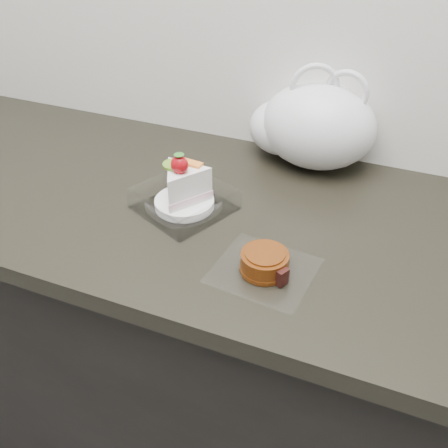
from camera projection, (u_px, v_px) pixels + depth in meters
The scene contains 4 objects.
counter at pixel (222, 350), 1.30m from camera, with size 2.04×0.64×0.90m.
cake_tray at pixel (184, 194), 1.01m from camera, with size 0.22×0.22×0.13m.
mooncake_wrap at pixel (265, 264), 0.87m from camera, with size 0.18×0.17×0.04m.
plastic_bag at pixel (311, 126), 1.14m from camera, with size 0.31×0.23×0.24m.
Camera 1 is at (0.33, 0.90, 1.48)m, focal length 40.00 mm.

